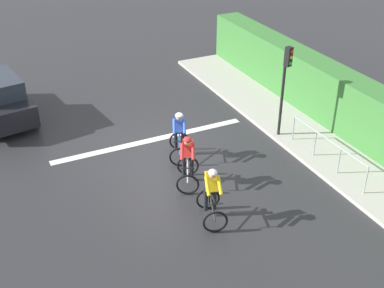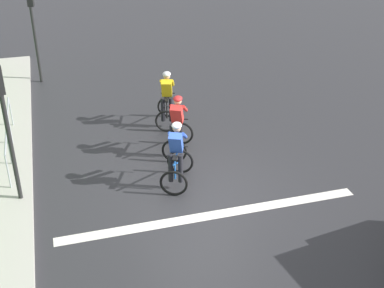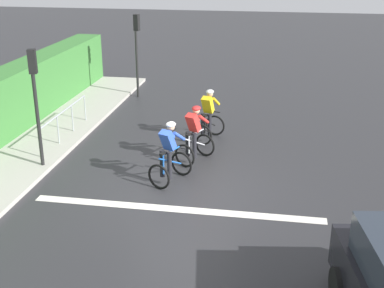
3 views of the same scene
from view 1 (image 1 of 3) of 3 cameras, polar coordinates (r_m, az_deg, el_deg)
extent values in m
plane|color=#28282B|center=(16.79, -3.60, -0.96)|extent=(80.00, 80.00, 0.00)
cube|color=#ADA89E|center=(17.73, 14.95, 0.04)|extent=(2.80, 18.42, 0.12)
cube|color=tan|center=(18.15, 17.27, 1.42)|extent=(0.44, 18.42, 0.68)
cube|color=#387533|center=(18.03, 18.33, 3.56)|extent=(1.10, 18.42, 2.08)
cube|color=silver|center=(17.51, -4.72, 0.43)|extent=(7.00, 0.30, 0.01)
torus|color=black|center=(13.24, 2.67, -8.86)|extent=(0.67, 0.25, 0.68)
torus|color=black|center=(14.03, 1.83, -6.27)|extent=(0.67, 0.25, 0.68)
cylinder|color=black|center=(13.48, 2.26, -6.69)|extent=(0.32, 0.96, 0.51)
cylinder|color=black|center=(13.70, 2.01, -5.85)|extent=(0.04, 0.04, 0.55)
cylinder|color=black|center=(13.27, 2.32, -5.87)|extent=(0.24, 0.70, 0.04)
cube|color=black|center=(13.53, 2.03, -4.84)|extent=(0.16, 0.24, 0.04)
cylinder|color=black|center=(13.01, 2.63, -6.88)|extent=(0.41, 0.15, 0.03)
cube|color=yellow|center=(13.20, 2.22, -4.28)|extent=(0.40, 0.48, 0.57)
sphere|color=tan|center=(12.90, 2.38, -3.52)|extent=(0.20, 0.20, 0.20)
ellipsoid|color=silver|center=(12.86, 2.39, -3.27)|extent=(0.31, 0.34, 0.14)
cylinder|color=black|center=(13.67, 2.58, -6.19)|extent=(0.12, 0.12, 0.74)
cylinder|color=black|center=(13.63, 1.59, -6.29)|extent=(0.12, 0.12, 0.74)
cylinder|color=yellow|center=(12.97, 3.17, -4.72)|extent=(0.22, 0.48, 0.37)
cylinder|color=yellow|center=(12.91, 1.78, -4.86)|extent=(0.22, 0.48, 0.37)
torus|color=black|center=(14.58, -0.50, -4.66)|extent=(0.64, 0.35, 0.68)
torus|color=black|center=(15.43, -0.48, -2.49)|extent=(0.64, 0.35, 0.68)
cylinder|color=silver|center=(14.86, -0.49, -2.75)|extent=(0.47, 0.91, 0.51)
cylinder|color=silver|center=(15.11, -0.49, -2.03)|extent=(0.04, 0.04, 0.55)
cylinder|color=silver|center=(14.67, -0.50, -1.95)|extent=(0.35, 0.66, 0.04)
cube|color=black|center=(14.95, -0.49, -1.08)|extent=(0.19, 0.24, 0.04)
cylinder|color=black|center=(14.38, -0.51, -2.80)|extent=(0.39, 0.21, 0.03)
cube|color=red|center=(14.62, -0.50, -0.49)|extent=(0.45, 0.50, 0.57)
sphere|color=tan|center=(14.33, -0.51, 0.26)|extent=(0.20, 0.20, 0.20)
ellipsoid|color=red|center=(14.30, -0.51, 0.50)|extent=(0.34, 0.36, 0.14)
cylinder|color=black|center=(15.04, -0.03, -2.38)|extent=(0.12, 0.12, 0.74)
cylinder|color=black|center=(15.04, -0.95, -2.38)|extent=(0.12, 0.12, 0.74)
cylinder|color=red|center=(14.35, 0.13, -0.89)|extent=(0.29, 0.47, 0.37)
cylinder|color=red|center=(14.35, -1.15, -0.89)|extent=(0.29, 0.47, 0.37)
torus|color=black|center=(15.86, -1.40, -1.49)|extent=(0.65, 0.33, 0.68)
torus|color=black|center=(16.74, -1.46, 0.35)|extent=(0.65, 0.33, 0.68)
cylinder|color=#1E59B2|center=(16.17, -1.44, 0.21)|extent=(0.43, 0.92, 0.51)
cylinder|color=#1E59B2|center=(16.42, -1.46, 0.82)|extent=(0.04, 0.04, 0.55)
cylinder|color=#1E59B2|center=(15.99, -1.45, 0.97)|extent=(0.32, 0.67, 0.04)
cube|color=black|center=(16.28, -1.47, 1.73)|extent=(0.18, 0.24, 0.04)
cylinder|color=black|center=(15.69, -1.43, 0.26)|extent=(0.40, 0.20, 0.03)
cube|color=#2D51B7|center=(15.96, -1.47, 2.32)|extent=(0.44, 0.49, 0.57)
sphere|color=tan|center=(15.68, -1.48, 3.06)|extent=(0.20, 0.20, 0.20)
ellipsoid|color=silver|center=(15.65, -1.48, 3.29)|extent=(0.33, 0.35, 0.14)
cylinder|color=black|center=(16.36, -1.03, 0.52)|extent=(0.12, 0.12, 0.74)
cylinder|color=black|center=(16.36, -1.87, 0.51)|extent=(0.12, 0.12, 0.74)
cylinder|color=#2D51B7|center=(15.68, -0.88, 2.02)|extent=(0.27, 0.47, 0.37)
cylinder|color=#2D51B7|center=(15.68, -2.05, 2.00)|extent=(0.27, 0.47, 0.37)
cylinder|color=black|center=(21.39, -19.82, 5.38)|extent=(0.31, 0.67, 0.64)
cylinder|color=black|center=(19.14, -17.66, 2.83)|extent=(0.31, 0.67, 0.64)
cylinder|color=black|center=(17.30, 10.16, 4.68)|extent=(0.10, 0.10, 2.70)
cube|color=black|center=(16.60, 10.94, 9.76)|extent=(0.24, 0.24, 0.64)
sphere|color=red|center=(16.47, 11.30, 10.30)|extent=(0.11, 0.11, 0.11)
sphere|color=orange|center=(16.54, 11.23, 9.65)|extent=(0.11, 0.11, 0.11)
sphere|color=green|center=(16.61, 11.16, 9.01)|extent=(0.11, 0.11, 0.11)
cylinder|color=#999EA3|center=(16.04, 15.31, 0.47)|extent=(0.07, 3.51, 0.05)
cylinder|color=#999EA3|center=(17.44, 11.47, 1.63)|extent=(0.04, 0.04, 1.00)
cylinder|color=#999EA3|center=(16.66, 13.82, -0.12)|extent=(0.04, 0.04, 1.00)
cylinder|color=#999EA3|center=(15.93, 16.38, -2.04)|extent=(0.04, 0.04, 1.00)
cylinder|color=#999EA3|center=(15.25, 19.20, -4.13)|extent=(0.04, 0.04, 1.00)
camera|label=2|loc=(24.70, -6.68, 26.14)|focal=48.26mm
camera|label=3|loc=(25.26, -20.06, 22.11)|focal=48.22mm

